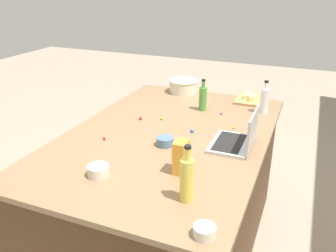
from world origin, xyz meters
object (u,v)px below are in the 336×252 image
at_px(bottle_olive, 203,98).
at_px(ramekin_small, 165,141).
at_px(ramekin_wide, 205,231).
at_px(ramekin_medium, 98,171).
at_px(bottle_oil, 187,179).
at_px(butter_stick_right, 252,98).
at_px(cutting_board, 250,99).
at_px(bottle_vinegar, 265,100).
at_px(mixing_bowl_large, 184,86).
at_px(candy_bag, 181,157).
at_px(laptop, 238,139).
at_px(butter_stick_left, 247,96).

height_order(bottle_olive, ramekin_small, bottle_olive).
bearing_deg(ramekin_wide, ramekin_medium, -110.06).
relative_size(bottle_oil, ramekin_wide, 3.01).
height_order(bottle_oil, butter_stick_right, bottle_oil).
xyz_separation_m(bottle_oil, cutting_board, (-1.46, 0.00, -0.10)).
distance_m(bottle_olive, ramekin_wide, 1.37).
bearing_deg(butter_stick_right, ramekin_medium, -19.40).
height_order(bottle_oil, bottle_vinegar, bottle_oil).
bearing_deg(ramekin_medium, ramekin_small, 158.90).
distance_m(mixing_bowl_large, candy_bag, 1.33).
bearing_deg(laptop, ramekin_small, -69.77).
xyz_separation_m(butter_stick_left, ramekin_wide, (1.66, 0.16, -0.01)).
bearing_deg(bottle_oil, bottle_vinegar, 173.32).
relative_size(bottle_olive, ramekin_wide, 2.62).
distance_m(ramekin_medium, candy_bag, 0.41).
relative_size(laptop, butter_stick_right, 2.84).
height_order(bottle_oil, ramekin_medium, bottle_oil).
xyz_separation_m(bottle_vinegar, candy_bag, (1.01, -0.25, -0.01)).
distance_m(mixing_bowl_large, butter_stick_right, 0.58).
bearing_deg(candy_bag, ramekin_wide, 31.46).
height_order(laptop, bottle_vinegar, bottle_vinegar).
relative_size(mixing_bowl_large, bottle_oil, 0.94).
xyz_separation_m(ramekin_small, ramekin_wide, (0.66, 0.44, -0.00)).
bearing_deg(bottle_oil, ramekin_wide, 36.07).
distance_m(butter_stick_left, candy_bag, 1.25).
bearing_deg(cutting_board, ramekin_medium, -18.19).
relative_size(laptop, mixing_bowl_large, 1.26).
relative_size(cutting_board, candy_bag, 1.74).
xyz_separation_m(laptop, butter_stick_right, (-0.82, -0.07, -0.01)).
distance_m(bottle_olive, ramekin_small, 0.65).
height_order(bottle_olive, butter_stick_left, bottle_olive).
bearing_deg(bottle_olive, bottle_oil, 13.96).
bearing_deg(laptop, ramekin_medium, -43.94).
height_order(bottle_vinegar, butter_stick_right, bottle_vinegar).
xyz_separation_m(bottle_olive, ramekin_wide, (1.31, 0.42, -0.07)).
height_order(cutting_board, butter_stick_right, butter_stick_right).
bearing_deg(bottle_olive, ramekin_wide, 17.76).
bearing_deg(ramekin_medium, bottle_olive, 169.90).
bearing_deg(cutting_board, candy_bag, -5.06).
bearing_deg(candy_bag, cutting_board, 174.94).
bearing_deg(ramekin_medium, bottle_oil, 86.61).
bearing_deg(mixing_bowl_large, laptop, 37.07).
height_order(bottle_oil, cutting_board, bottle_oil).
xyz_separation_m(ramekin_wide, candy_bag, (-0.41, -0.25, 0.06)).
xyz_separation_m(ramekin_small, ramekin_medium, (0.44, -0.17, 0.00)).
xyz_separation_m(cutting_board, butter_stick_right, (0.03, 0.02, 0.03)).
bearing_deg(bottle_olive, butter_stick_left, 144.04).
xyz_separation_m(cutting_board, butter_stick_left, (-0.00, -0.02, 0.03)).
bearing_deg(ramekin_medium, candy_bag, 117.34).
relative_size(butter_stick_right, ramekin_medium, 1.02).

